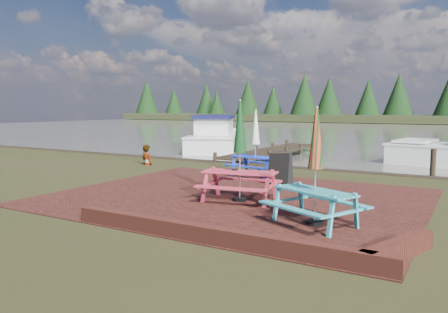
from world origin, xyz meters
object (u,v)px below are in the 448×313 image
picnic_table_red (240,167)px  jetty (273,151)px  picnic_table_teal (315,185)px  picnic_table_blue (255,153)px  chalkboard (281,168)px  boat_jetty (216,138)px  person (147,145)px

picnic_table_red → jetty: 11.36m
jetty → picnic_table_teal: bearing=-62.8°
picnic_table_blue → chalkboard: size_ratio=2.29×
picnic_table_blue → boat_jetty: (-7.01, 9.03, -0.30)m
chalkboard → boat_jetty: boat_jetty is taller
picnic_table_teal → boat_jetty: size_ratio=0.28×
jetty → boat_jetty: 5.05m
jetty → person: (-2.61, -6.53, 0.68)m
jetty → boat_jetty: boat_jetty is taller
jetty → picnic_table_red: bearing=-70.4°
picnic_table_teal → picnic_table_red: (-2.28, 1.18, 0.06)m
jetty → person: person is taller
picnic_table_teal → jetty: (-6.09, 11.85, -0.68)m
chalkboard → person: person is taller
picnic_table_teal → jetty: bearing=141.8°
chalkboard → jetty: chalkboard is taller
picnic_table_teal → person: 10.19m
chalkboard → person: size_ratio=0.60×
boat_jetty → person: bearing=-101.7°
picnic_table_blue → person: size_ratio=1.38×
picnic_table_blue → boat_jetty: 11.44m
chalkboard → boat_jetty: (-8.35, 10.04, -0.03)m
picnic_table_teal → jetty: picnic_table_teal is taller
picnic_table_blue → picnic_table_teal: bearing=-40.6°
chalkboard → jetty: (-3.75, 7.98, -0.38)m
picnic_table_teal → chalkboard: size_ratio=2.37×
picnic_table_teal → jetty: 13.34m
picnic_table_teal → picnic_table_blue: size_ratio=1.03×
picnic_table_red → jetty: picnic_table_red is taller
picnic_table_teal → picnic_table_red: bearing=177.3°
picnic_table_blue → person: picnic_table_blue is taller
picnic_table_blue → jetty: bearing=121.6°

